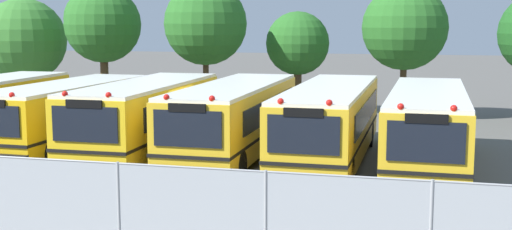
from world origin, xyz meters
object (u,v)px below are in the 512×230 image
at_px(school_bus_4, 330,121).
at_px(tree_2, 202,23).
at_px(school_bus_3, 235,118).
at_px(school_bus_5, 427,127).
at_px(school_bus_1, 68,113).
at_px(tree_4, 407,25).
at_px(tree_1, 100,23).
at_px(school_bus_2, 147,116).
at_px(tree_0, 21,38).
at_px(tree_3, 298,42).

relative_size(school_bus_4, tree_2, 1.54).
distance_m(school_bus_3, school_bus_5, 6.61).
distance_m(school_bus_1, tree_4, 17.04).
height_order(school_bus_4, tree_1, tree_1).
bearing_deg(school_bus_1, tree_4, -135.76).
distance_m(school_bus_2, school_bus_5, 9.83).
bearing_deg(school_bus_5, school_bus_4, -5.99).
bearing_deg(school_bus_1, tree_0, -48.94).
xyz_separation_m(school_bus_5, tree_1, (-16.99, 10.55, 3.31)).
height_order(school_bus_4, tree_0, tree_0).
relative_size(tree_1, tree_4, 1.01).
bearing_deg(tree_3, school_bus_4, -74.36).
relative_size(tree_2, tree_3, 1.27).
distance_m(school_bus_1, school_bus_5, 13.23).
bearing_deg(school_bus_5, tree_2, -40.62).
bearing_deg(tree_0, school_bus_3, -34.83).
xyz_separation_m(school_bus_5, tree_0, (-22.29, 11.26, 2.48)).
relative_size(school_bus_5, tree_1, 1.52).
bearing_deg(school_bus_5, school_bus_1, -1.06).
xyz_separation_m(school_bus_4, tree_0, (-19.07, 10.87, 2.47)).
bearing_deg(school_bus_1, tree_2, -102.82).
relative_size(school_bus_2, tree_2, 1.39).
relative_size(school_bus_4, tree_4, 1.57).
distance_m(tree_0, tree_4, 21.29).
xyz_separation_m(tree_1, tree_3, (10.42, 1.79, -0.99)).
bearing_deg(tree_2, tree_1, 171.75).
bearing_deg(school_bus_4, school_bus_5, 173.40).
height_order(school_bus_1, tree_3, tree_3).
xyz_separation_m(school_bus_3, tree_2, (-4.34, 9.33, 3.30)).
bearing_deg(tree_1, school_bus_4, -36.43).
bearing_deg(school_bus_2, tree_2, -84.31).
xyz_separation_m(school_bus_1, tree_3, (6.66, 11.90, 2.37)).
bearing_deg(school_bus_3, school_bus_1, -1.06).
xyz_separation_m(school_bus_4, tree_2, (-7.72, 9.29, 3.30)).
xyz_separation_m(school_bus_4, school_bus_5, (3.22, -0.39, -0.01)).
bearing_deg(tree_4, school_bus_5, -85.07).
bearing_deg(school_bus_3, tree_3, -90.36).
xyz_separation_m(school_bus_1, tree_4, (12.19, 11.44, 3.27)).
xyz_separation_m(school_bus_2, tree_0, (-12.46, 11.23, 2.46)).
bearing_deg(tree_2, tree_4, 12.58).
relative_size(school_bus_3, school_bus_4, 0.95).
bearing_deg(tree_3, tree_1, -170.24).
bearing_deg(school_bus_2, school_bus_5, 178.95).
relative_size(school_bus_2, tree_3, 1.76).
distance_m(tree_0, tree_2, 11.49).
relative_size(tree_2, tree_4, 1.02).
height_order(school_bus_2, tree_3, tree_3).
distance_m(school_bus_3, tree_1, 14.93).
distance_m(school_bus_3, tree_2, 10.80).
bearing_deg(tree_1, school_bus_2, -55.76).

